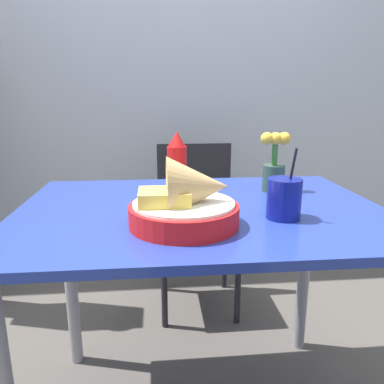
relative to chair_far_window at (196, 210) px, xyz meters
The scene contains 7 objects.
wall_window 0.92m from the chair_far_window, 98.67° to the left, with size 7.00×0.06×2.60m.
dining_table 0.84m from the chair_far_window, 94.98° to the right, with size 1.10×0.80×0.78m.
chair_far_window is the anchor object (origin of this frame).
food_basket 1.04m from the chair_far_window, 97.20° to the right, with size 0.29×0.29×0.18m.
ketchup_bottle 0.86m from the chair_far_window, 100.36° to the right, with size 0.06×0.06×0.22m.
drink_cup 1.01m from the chair_far_window, 81.49° to the right, with size 0.09×0.09×0.20m.
flower_vase 0.77m from the chair_far_window, 72.52° to the right, with size 0.10×0.08×0.21m.
Camera 1 is at (-0.13, -1.08, 1.11)m, focal length 35.00 mm.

